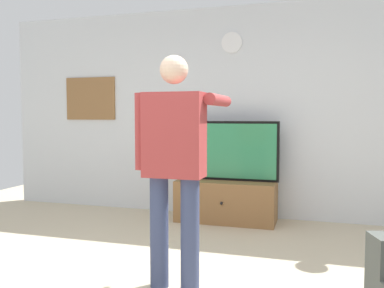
{
  "coord_description": "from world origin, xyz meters",
  "views": [
    {
      "loc": [
        1.07,
        -2.33,
        1.3
      ],
      "look_at": [
        0.01,
        1.2,
        1.05
      ],
      "focal_mm": 38.41,
      "sensor_mm": 36.0,
      "label": 1
    }
  ],
  "objects": [
    {
      "name": "back_wall",
      "position": [
        0.0,
        2.95,
        1.35
      ],
      "size": [
        6.4,
        0.1,
        2.7
      ],
      "primitive_type": "cube",
      "color": "silver",
      "rests_on": "ground_plane"
    },
    {
      "name": "tv_stand",
      "position": [
        0.03,
        2.6,
        0.25
      ],
      "size": [
        1.22,
        0.56,
        0.51
      ],
      "color": "olive",
      "rests_on": "ground_plane"
    },
    {
      "name": "television",
      "position": [
        0.03,
        2.65,
        0.87
      ],
      "size": [
        1.27,
        0.07,
        0.73
      ],
      "color": "black",
      "rests_on": "tv_stand"
    },
    {
      "name": "wall_clock",
      "position": [
        0.03,
        2.89,
        2.23
      ],
      "size": [
        0.27,
        0.03,
        0.27
      ],
      "primitive_type": "cylinder",
      "rotation": [
        1.57,
        0.0,
        0.0
      ],
      "color": "white"
    },
    {
      "name": "framed_picture",
      "position": [
        -2.01,
        2.9,
        1.55
      ],
      "size": [
        0.77,
        0.04,
        0.6
      ],
      "primitive_type": "cube",
      "color": "olive"
    },
    {
      "name": "person_standing_nearer_lamp",
      "position": [
        0.07,
        0.54,
        1.0
      ],
      "size": [
        0.62,
        0.78,
        1.75
      ],
      "color": "#384266",
      "rests_on": "ground_plane"
    }
  ]
}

